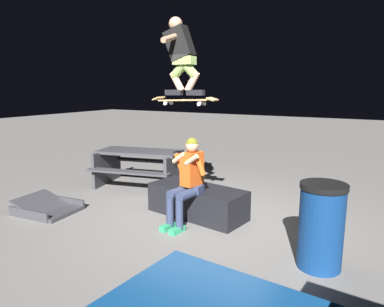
% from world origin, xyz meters
% --- Properties ---
extents(ground_plane, '(40.00, 40.00, 0.00)m').
position_xyz_m(ground_plane, '(0.00, 0.00, 0.00)').
color(ground_plane, slate).
extents(ledge_box_main, '(1.67, 0.90, 0.47)m').
position_xyz_m(ledge_box_main, '(0.18, -0.02, 0.24)').
color(ledge_box_main, black).
rests_on(ledge_box_main, ground).
extents(person_sitting_on_ledge, '(0.60, 0.78, 1.31)m').
position_xyz_m(person_sitting_on_ledge, '(0.13, 0.38, 0.72)').
color(person_sitting_on_ledge, '#2D3856').
rests_on(person_sitting_on_ledge, ground).
extents(skateboard, '(1.03, 0.26, 0.13)m').
position_xyz_m(skateboard, '(0.30, 0.17, 1.84)').
color(skateboard, '#AD8451').
extents(skater_airborne, '(0.62, 0.89, 1.12)m').
position_xyz_m(skater_airborne, '(0.35, 0.17, 2.53)').
color(skater_airborne, black).
extents(kicker_ramp, '(0.98, 0.83, 0.33)m').
position_xyz_m(kicker_ramp, '(2.41, 1.07, 0.05)').
color(kicker_ramp, '#38383D').
rests_on(kicker_ramp, ground).
extents(picnic_table_back, '(1.96, 1.68, 0.75)m').
position_xyz_m(picnic_table_back, '(2.05, -0.95, 0.50)').
color(picnic_table_back, '#38383D').
rests_on(picnic_table_back, ground).
extents(trash_bin, '(0.52, 0.52, 0.99)m').
position_xyz_m(trash_bin, '(-1.83, 0.75, 0.50)').
color(trash_bin, navy).
rests_on(trash_bin, ground).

